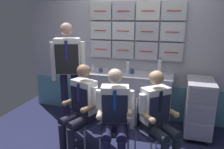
# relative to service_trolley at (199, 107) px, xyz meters

# --- Properties ---
(galley_bulkhead) EXTENTS (4.20, 0.14, 2.15)m
(galley_bulkhead) POSITION_rel_service_trolley_xyz_m (-1.14, 0.41, 0.62)
(galley_bulkhead) COLOR #ACAAB5
(galley_bulkhead) RESTS_ON ground
(galley_counter) EXTENTS (1.65, 0.53, 0.91)m
(galley_counter) POSITION_rel_service_trolley_xyz_m (-1.24, 0.13, -0.04)
(galley_counter) COLOR #B9B6C5
(galley_counter) RESTS_ON ground
(service_trolley) EXTENTS (0.40, 0.65, 0.92)m
(service_trolley) POSITION_rel_service_trolley_xyz_m (0.00, 0.00, 0.00)
(service_trolley) COLOR black
(service_trolley) RESTS_ON ground
(folding_chair_left) EXTENTS (0.52, 0.52, 0.83)m
(folding_chair_left) POSITION_rel_service_trolley_xyz_m (-1.57, -0.72, 0.02)
(folding_chair_left) COLOR #A8AAAF
(folding_chair_left) RESTS_ON ground
(crew_member_left) EXTENTS (0.55, 0.67, 1.24)m
(crew_member_left) POSITION_rel_service_trolley_xyz_m (-1.63, -0.87, 0.19)
(crew_member_left) COLOR black
(crew_member_left) RESTS_ON ground
(folding_chair_right) EXTENTS (0.48, 0.48, 0.83)m
(folding_chair_right) POSITION_rel_service_trolley_xyz_m (-1.13, -0.85, 0.02)
(folding_chair_right) COLOR #A8AAAF
(folding_chair_right) RESTS_ON ground
(crew_member_right) EXTENTS (0.51, 0.66, 1.25)m
(crew_member_right) POSITION_rel_service_trolley_xyz_m (-1.09, -1.01, 0.19)
(crew_member_right) COLOR black
(crew_member_right) RESTS_ON ground
(folding_chair_by_counter) EXTENTS (0.57, 0.57, 0.83)m
(folding_chair_by_counter) POSITION_rel_service_trolley_xyz_m (-0.66, -0.74, 0.02)
(folding_chair_by_counter) COLOR #A8AAAF
(folding_chair_by_counter) RESTS_ON ground
(crew_member_by_counter) EXTENTS (0.63, 0.64, 1.23)m
(crew_member_by_counter) POSITION_rel_service_trolley_xyz_m (-0.56, -0.86, 0.18)
(crew_member_by_counter) COLOR black
(crew_member_by_counter) RESTS_ON ground
(crew_member_standing) EXTENTS (0.53, 0.36, 1.78)m
(crew_member_standing) POSITION_rel_service_trolley_xyz_m (-2.07, -0.35, 0.59)
(crew_member_standing) COLOR black
(crew_member_standing) RESTS_ON ground
(sparkling_bottle_green) EXTENTS (0.06, 0.06, 0.24)m
(sparkling_bottle_green) POSITION_rel_service_trolley_xyz_m (-1.19, 0.14, 0.53)
(sparkling_bottle_green) COLOR silver
(sparkling_bottle_green) RESTS_ON galley_counter
(water_bottle_short) EXTENTS (0.07, 0.07, 0.28)m
(water_bottle_short) POSITION_rel_service_trolley_xyz_m (-0.66, 0.25, 0.55)
(water_bottle_short) COLOR silver
(water_bottle_short) RESTS_ON galley_counter
(espresso_cup_small) EXTENTS (0.06, 0.06, 0.08)m
(espresso_cup_small) POSITION_rel_service_trolley_xyz_m (-1.84, 0.13, 0.46)
(espresso_cup_small) COLOR silver
(espresso_cup_small) RESTS_ON galley_counter
(paper_cup_tan) EXTENTS (0.07, 0.07, 0.07)m
(paper_cup_tan) POSITION_rel_service_trolley_xyz_m (-1.66, 0.06, 0.46)
(paper_cup_tan) COLOR navy
(paper_cup_tan) RESTS_ON galley_counter
(coffee_cup_spare) EXTENTS (0.06, 0.06, 0.08)m
(coffee_cup_spare) POSITION_rel_service_trolley_xyz_m (-1.11, 0.14, 0.46)
(coffee_cup_spare) COLOR navy
(coffee_cup_spare) RESTS_ON galley_counter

